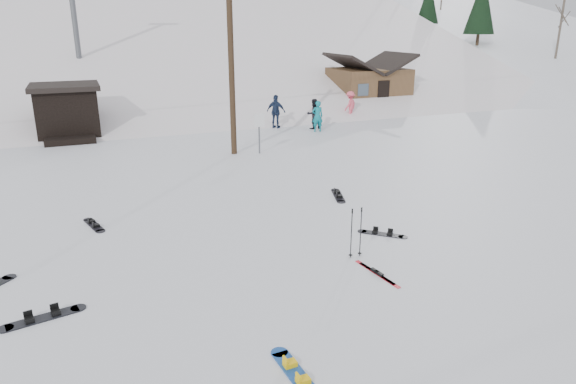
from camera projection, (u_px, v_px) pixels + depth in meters
name	position (u px, v px, depth m)	size (l,w,h in m)	color
ground	(333.00, 311.00, 10.71)	(200.00, 200.00, 0.00)	white
ski_slope	(126.00, 176.00, 62.83)	(60.00, 75.00, 45.00)	white
ridge_right	(411.00, 149.00, 71.76)	(34.00, 85.00, 36.00)	white
treeline_right	(444.00, 75.00, 60.57)	(20.00, 60.00, 10.00)	black
treeline_crest	(101.00, 59.00, 86.34)	(50.00, 6.00, 10.00)	black
utility_pole	(231.00, 49.00, 22.28)	(2.00, 0.26, 9.00)	#3A2819
trail_sign	(259.00, 126.00, 23.36)	(0.50, 0.09, 1.85)	#595B60
lift_hut	(67.00, 111.00, 26.90)	(3.40, 4.10, 2.75)	black
cabin	(368.00, 86.00, 36.74)	(5.39, 4.40, 3.77)	brown
hero_snowboard	(296.00, 374.00, 8.75)	(0.40, 1.69, 0.12)	#194DA6
hero_skis	(377.00, 273.00, 12.30)	(0.29, 1.61, 0.08)	#B5121E
ski_poles	(356.00, 232.00, 13.03)	(0.37, 0.10, 1.33)	black
board_scatter_a	(43.00, 317.00, 10.44)	(1.66, 0.60, 0.12)	black
board_scatter_b	(94.00, 225.00, 15.26)	(0.58, 1.40, 0.10)	black
board_scatter_d	(382.00, 234.00, 14.61)	(1.12, 1.06, 0.10)	black
board_scatter_f	(338.00, 195.00, 17.87)	(0.70, 1.53, 0.11)	black
skier_teal	(317.00, 116.00, 28.34)	(0.62, 0.41, 1.70)	#0D7E8B
skier_dark	(313.00, 114.00, 29.08)	(0.83, 0.64, 1.70)	black
skier_pink	(350.00, 105.00, 32.29)	(1.10, 0.63, 1.70)	#F0546A
skier_navy	(276.00, 112.00, 29.26)	(1.11, 0.46, 1.90)	#1C2946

